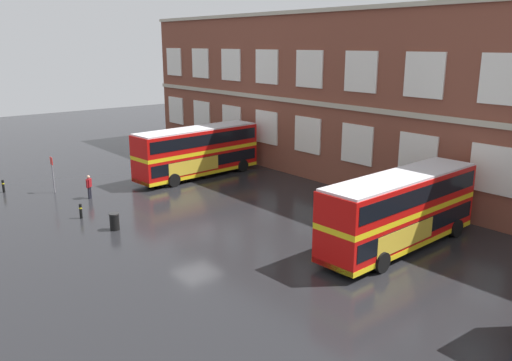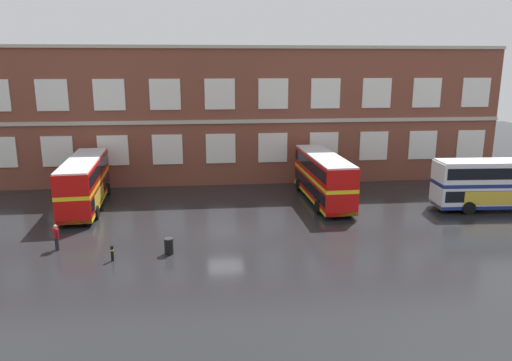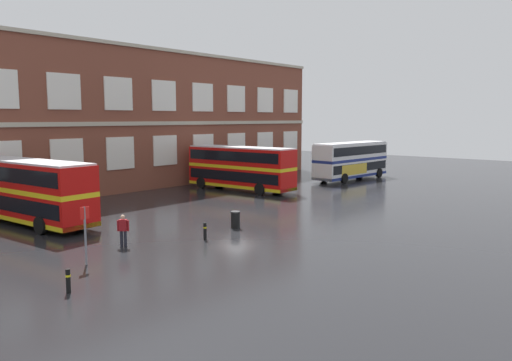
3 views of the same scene
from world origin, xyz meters
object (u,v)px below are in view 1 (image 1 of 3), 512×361
object	(u,v)px
bus_stand_flag	(53,171)
safety_bollard_east	(3,186)
double_decker_middle	(400,210)
station_litter_bin	(114,221)
double_decker_near	(198,151)
safety_bollard_west	(81,211)
waiting_passenger	(89,186)

from	to	relation	value
bus_stand_flag	safety_bollard_east	bearing A→B (deg)	-131.27
double_decker_middle	station_litter_bin	size ratio (longest dim) A/B	10.75
double_decker_near	double_decker_middle	distance (m)	19.90
bus_stand_flag	safety_bollard_west	xyz separation A→B (m)	(6.90, -0.69, -1.14)
double_decker_near	waiting_passenger	xyz separation A→B (m)	(0.36, -9.46, -1.22)
double_decker_near	bus_stand_flag	size ratio (longest dim) A/B	4.13
waiting_passenger	safety_bollard_east	world-z (taller)	waiting_passenger
waiting_passenger	safety_bollard_west	world-z (taller)	waiting_passenger
double_decker_near	station_litter_bin	bearing A→B (deg)	-55.27
waiting_passenger	station_litter_bin	size ratio (longest dim) A/B	1.65
double_decker_near	station_litter_bin	world-z (taller)	double_decker_near
safety_bollard_west	safety_bollard_east	world-z (taller)	same
safety_bollard_west	safety_bollard_east	distance (m)	9.68
double_decker_near	safety_bollard_east	bearing A→B (deg)	-110.73
waiting_passenger	bus_stand_flag	xyz separation A→B (m)	(-3.06, -1.46, 0.70)
safety_bollard_east	station_litter_bin	bearing A→B (deg)	12.99
bus_stand_flag	double_decker_middle	bearing A→B (deg)	25.44
safety_bollard_east	safety_bollard_west	bearing A→B (deg)	13.08
waiting_passenger	bus_stand_flag	world-z (taller)	bus_stand_flag
safety_bollard_east	double_decker_near	bearing A→B (deg)	69.27
station_litter_bin	safety_bollard_east	size ratio (longest dim) A/B	1.08
double_decker_near	safety_bollard_east	size ratio (longest dim) A/B	11.74
double_decker_middle	safety_bollard_west	xyz separation A→B (m)	(-15.69, -11.43, -1.66)
bus_stand_flag	safety_bollard_west	distance (m)	7.03
safety_bollard_west	safety_bollard_east	xyz separation A→B (m)	(-9.43, -2.19, 0.00)
double_decker_middle	waiting_passenger	world-z (taller)	double_decker_middle
bus_stand_flag	safety_bollard_west	size ratio (longest dim) A/B	2.84
double_decker_middle	bus_stand_flag	xyz separation A→B (m)	(-22.59, -10.75, -0.51)
double_decker_near	double_decker_middle	bearing A→B (deg)	-0.49
double_decker_middle	bus_stand_flag	distance (m)	25.02
double_decker_middle	safety_bollard_east	distance (m)	28.62
waiting_passenger	safety_bollard_west	bearing A→B (deg)	-29.21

